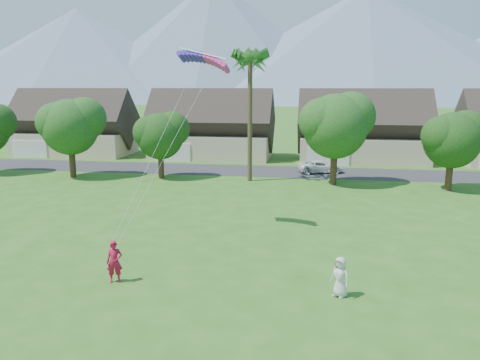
% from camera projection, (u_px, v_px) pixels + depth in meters
% --- Properties ---
extents(ground, '(500.00, 500.00, 0.00)m').
position_uv_depth(ground, '(199.00, 328.00, 17.88)').
color(ground, '#2D6019').
rests_on(ground, ground).
extents(street, '(90.00, 7.00, 0.01)m').
position_uv_depth(street, '(275.00, 171.00, 50.80)').
color(street, '#2D2D30').
rests_on(street, ground).
extents(kite_flyer, '(0.85, 0.68, 2.02)m').
position_uv_depth(kite_flyer, '(114.00, 262.00, 21.89)').
color(kite_flyer, '#B41435').
rests_on(kite_flyer, ground).
extents(watcher, '(1.05, 0.98, 1.81)m').
position_uv_depth(watcher, '(340.00, 277.00, 20.42)').
color(watcher, silver).
rests_on(watcher, ground).
extents(parked_car, '(5.15, 3.28, 1.32)m').
position_uv_depth(parked_car, '(320.00, 167.00, 49.91)').
color(parked_car, white).
rests_on(parked_car, ground).
extents(mountain_ridge, '(540.00, 240.00, 70.00)m').
position_uv_depth(mountain_ridge, '(329.00, 50.00, 262.26)').
color(mountain_ridge, slate).
rests_on(mountain_ridge, ground).
extents(houses_row, '(72.75, 8.19, 8.86)m').
position_uv_depth(houses_row, '(285.00, 132.00, 58.75)').
color(houses_row, beige).
rests_on(houses_row, ground).
extents(tree_row, '(62.27, 6.67, 8.45)m').
position_uv_depth(tree_row, '(258.00, 132.00, 44.13)').
color(tree_row, '#47301C').
rests_on(tree_row, ground).
extents(fan_palm, '(3.00, 3.00, 13.80)m').
position_uv_depth(fan_palm, '(250.00, 56.00, 43.46)').
color(fan_palm, '#4C3D26').
rests_on(fan_palm, ground).
extents(parafoil_kite, '(3.41, 1.29, 0.50)m').
position_uv_depth(parafoil_kite, '(205.00, 58.00, 28.40)').
color(parafoil_kite, '#3919BE').
rests_on(parafoil_kite, ground).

